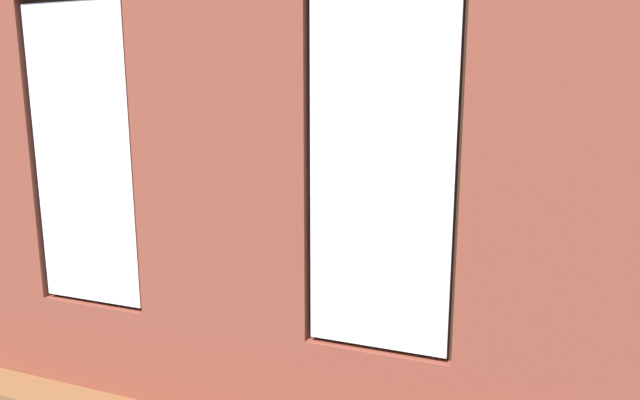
# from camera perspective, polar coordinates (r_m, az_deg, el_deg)

# --- Properties ---
(ground_plane) EXTENTS (6.88, 5.71, 0.10)m
(ground_plane) POSITION_cam_1_polar(r_m,az_deg,el_deg) (6.24, 2.38, -9.63)
(ground_plane) COLOR brown
(brick_wall_with_windows) EXTENTS (6.28, 0.30, 3.12)m
(brick_wall_with_windows) POSITION_cam_1_polar(r_m,az_deg,el_deg) (3.62, -9.92, 0.87)
(brick_wall_with_windows) COLOR brown
(brick_wall_with_windows) RESTS_ON ground_plane
(white_wall_right) EXTENTS (0.10, 4.71, 3.12)m
(white_wall_right) POSITION_cam_1_polar(r_m,az_deg,el_deg) (7.28, -21.92, 5.64)
(white_wall_right) COLOR silver
(white_wall_right) RESTS_ON ground_plane
(couch_by_window) EXTENTS (1.87, 0.87, 0.80)m
(couch_by_window) POSITION_cam_1_polar(r_m,az_deg,el_deg) (4.64, -8.22, -12.25)
(couch_by_window) COLOR black
(couch_by_window) RESTS_ON ground_plane
(couch_left) EXTENTS (0.98, 2.02, 0.80)m
(couch_left) POSITION_cam_1_polar(r_m,az_deg,el_deg) (5.19, 26.58, -10.79)
(couch_left) COLOR black
(couch_left) RESTS_ON ground_plane
(coffee_table) EXTENTS (1.25, 0.71, 0.41)m
(coffee_table) POSITION_cam_1_polar(r_m,az_deg,el_deg) (6.67, 0.45, -4.52)
(coffee_table) COLOR tan
(coffee_table) RESTS_ON ground_plane
(cup_ceramic) EXTENTS (0.07, 0.07, 0.08)m
(cup_ceramic) POSITION_cam_1_polar(r_m,az_deg,el_deg) (6.65, 0.45, -3.72)
(cup_ceramic) COLOR silver
(cup_ceramic) RESTS_ON coffee_table
(candle_jar) EXTENTS (0.08, 0.08, 0.12)m
(candle_jar) POSITION_cam_1_polar(r_m,az_deg,el_deg) (6.78, -0.53, -3.25)
(candle_jar) COLOR #B7333D
(candle_jar) RESTS_ON coffee_table
(remote_black) EXTENTS (0.14, 0.17, 0.02)m
(remote_black) POSITION_cam_1_polar(r_m,az_deg,el_deg) (6.53, 0.89, -4.28)
(remote_black) COLOR black
(remote_black) RESTS_ON coffee_table
(remote_gray) EXTENTS (0.15, 0.16, 0.02)m
(remote_gray) POSITION_cam_1_polar(r_m,az_deg,el_deg) (6.66, 3.60, -3.98)
(remote_gray) COLOR #59595B
(remote_gray) RESTS_ON coffee_table
(remote_silver) EXTENTS (0.11, 0.18, 0.02)m
(remote_silver) POSITION_cam_1_polar(r_m,az_deg,el_deg) (6.69, -2.89, -3.89)
(remote_silver) COLOR #B2B2B7
(remote_silver) RESTS_ON coffee_table
(media_console) EXTENTS (1.12, 0.42, 0.47)m
(media_console) POSITION_cam_1_polar(r_m,az_deg,el_deg) (7.21, -20.18, -5.06)
(media_console) COLOR black
(media_console) RESTS_ON ground_plane
(tv_flatscreen) EXTENTS (1.06, 0.20, 0.70)m
(tv_flatscreen) POSITION_cam_1_polar(r_m,az_deg,el_deg) (7.07, -20.49, -0.48)
(tv_flatscreen) COLOR black
(tv_flatscreen) RESTS_ON media_console
(papasan_chair) EXTENTS (1.16, 1.16, 0.71)m
(papasan_chair) POSITION_cam_1_polar(r_m,az_deg,el_deg) (7.54, 2.04, -1.92)
(papasan_chair) COLOR olive
(papasan_chair) RESTS_ON ground_plane
(potted_plant_by_left_couch) EXTENTS (0.29, 0.29, 0.56)m
(potted_plant_by_left_couch) POSITION_cam_1_polar(r_m,az_deg,el_deg) (6.51, 21.92, -5.70)
(potted_plant_by_left_couch) COLOR #47423D
(potted_plant_by_left_couch) RESTS_ON ground_plane
(potted_plant_mid_room_small) EXTENTS (0.23, 0.23, 0.49)m
(potted_plant_mid_room_small) POSITION_cam_1_polar(r_m,az_deg,el_deg) (6.94, 13.05, -4.59)
(potted_plant_mid_room_small) COLOR gray
(potted_plant_mid_room_small) RESTS_ON ground_plane
(potted_plant_near_tv) EXTENTS (0.85, 1.02, 1.38)m
(potted_plant_near_tv) POSITION_cam_1_polar(r_m,az_deg,el_deg) (5.99, -22.79, -3.11)
(potted_plant_near_tv) COLOR beige
(potted_plant_near_tv) RESTS_ON ground_plane
(potted_plant_corner_near_left) EXTENTS (1.02, 1.02, 1.27)m
(potted_plant_corner_near_left) POSITION_cam_1_polar(r_m,az_deg,el_deg) (7.59, 26.06, -1.54)
(potted_plant_corner_near_left) COLOR #9E5638
(potted_plant_corner_near_left) RESTS_ON ground_plane
(potted_plant_between_couches) EXTENTS (0.89, 0.85, 1.21)m
(potted_plant_between_couches) POSITION_cam_1_polar(r_m,az_deg,el_deg) (4.12, 9.43, -10.55)
(potted_plant_between_couches) COLOR gray
(potted_plant_between_couches) RESTS_ON ground_plane
(potted_plant_foreground_right) EXTENTS (0.60, 0.60, 0.97)m
(potted_plant_foreground_right) POSITION_cam_1_polar(r_m,az_deg,el_deg) (8.65, -9.53, 0.87)
(potted_plant_foreground_right) COLOR #47423D
(potted_plant_foreground_right) RESTS_ON ground_plane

